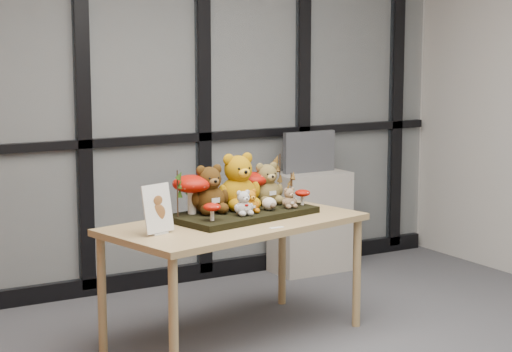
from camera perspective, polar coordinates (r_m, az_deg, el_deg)
room_shell at (r=4.29m, az=6.43°, el=7.34°), size 5.00×5.00×5.00m
glass_partition at (r=6.45m, az=-6.86°, el=5.45°), size 4.90×0.06×2.78m
display_table at (r=5.38m, az=-1.32°, el=-3.48°), size 1.64×1.06×0.71m
diorama_tray at (r=5.48m, az=-0.83°, el=-2.35°), size 0.94×0.61×0.04m
bear_pooh_yellow at (r=5.52m, az=-1.12°, el=-0.13°), size 0.33×0.31×0.37m
bear_brown_medium at (r=5.40m, az=-2.91°, el=-0.65°), size 0.28×0.26×0.31m
bear_tan_back at (r=5.68m, az=0.65°, el=-0.32°), size 0.25×0.24×0.28m
bear_small_yellow at (r=5.40m, az=-0.37°, el=-1.48°), size 0.14×0.13×0.15m
bear_white_bow at (r=5.33m, az=-0.79°, el=-1.58°), size 0.15×0.14×0.16m
bear_beige_small at (r=5.56m, az=2.05°, el=-1.28°), size 0.12×0.11×0.14m
plush_cream_hedgehog at (r=5.49m, az=0.82°, el=-1.68°), size 0.08×0.07×0.08m
mushroom_back_left at (r=5.38m, az=-3.97°, el=-1.01°), size 0.23×0.23×0.25m
mushroom_back_right at (r=5.67m, az=-0.25°, el=-0.65°), size 0.20×0.20×0.22m
mushroom_front_left at (r=5.18m, az=-2.72°, el=-2.16°), size 0.10×0.10×0.11m
mushroom_front_right at (r=5.66m, az=2.88°, el=-1.26°), size 0.09×0.09×0.10m
sprig_green_far_left at (r=5.29m, az=-4.85°, el=-1.09°), size 0.05×0.05×0.27m
sprig_green_mid_left at (r=5.42m, az=-3.93°, el=-1.26°), size 0.05×0.05×0.19m
sprig_dry_far_right at (r=5.79m, az=1.47°, el=-0.08°), size 0.05×0.05×0.29m
sprig_dry_mid_right at (r=5.71m, az=2.18°, el=-0.74°), size 0.05×0.05×0.19m
sprig_green_centre at (r=5.53m, az=-2.66°, el=-1.13°), size 0.05×0.05×0.18m
sign_holder at (r=5.03m, az=-6.06°, el=-2.18°), size 0.20×0.11×0.27m
label_card at (r=5.18m, az=1.28°, el=-3.19°), size 0.08×0.03×0.00m
cabinet at (r=6.99m, az=3.34°, el=-2.84°), size 0.57×0.33×0.76m
monitor at (r=6.92m, az=3.29°, el=1.49°), size 0.43×0.04×0.31m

